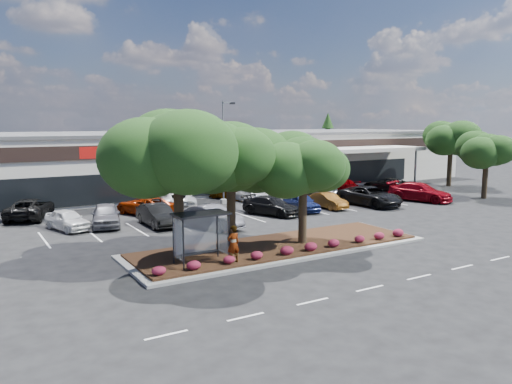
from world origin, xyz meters
TOP-DOWN VIEW (x-y plane):
  - ground at (0.00, 0.00)m, footprint 160.00×160.00m
  - retail_store at (0.06, 33.91)m, footprint 80.40×25.20m
  - landscape_island at (-2.00, 4.00)m, footprint 18.00×6.00m
  - lane_markings at (-0.14, 10.42)m, footprint 33.12×20.06m
  - shrub_row at (-2.00, 1.90)m, footprint 17.00×0.80m
  - bus_shelter at (-7.50, 2.95)m, footprint 2.75×1.55m
  - island_tree_west at (-8.00, 4.50)m, footprint 7.20×7.20m
  - island_tree_mid at (-4.50, 5.20)m, footprint 6.60×6.60m
  - island_tree_east at (-0.50, 3.70)m, footprint 5.80×5.80m
  - tree_east_near at (26.00, 10.00)m, footprint 5.60×5.60m
  - tree_east_far at (31.00, 18.00)m, footprint 6.40×6.40m
  - conifer_north_east at (34.00, 44.00)m, footprint 3.96×3.96m
  - person_waiting at (-6.09, 2.02)m, footprint 0.73×0.50m
  - light_pole at (2.85, 20.29)m, footprint 1.38×0.87m
  - car_0 at (-11.62, 15.82)m, footprint 2.81×4.46m
  - car_1 at (-9.04, 15.68)m, footprint 3.02×5.09m
  - car_2 at (-5.85, 13.93)m, footprint 1.70×4.75m
  - car_3 at (-2.83, 11.15)m, footprint 3.17×5.10m
  - car_4 at (3.49, 13.33)m, footprint 3.76×5.44m
  - car_5 at (9.30, 13.39)m, footprint 1.45×4.05m
  - car_6 at (6.58, 13.49)m, footprint 2.32×4.51m
  - car_7 at (13.47, 12.62)m, footprint 3.34×6.33m
  - car_8 at (19.33, 12.07)m, footprint 4.23×6.38m
  - car_9 at (-13.32, 21.50)m, footprint 4.59×6.29m
  - car_10 at (-5.14, 18.71)m, footprint 4.22×5.80m
  - car_11 at (-2.35, 19.08)m, footprint 1.82×4.29m
  - car_12 at (-2.00, 19.67)m, footprint 4.67×6.79m
  - car_13 at (5.20, 19.97)m, footprint 2.17×4.51m
  - car_14 at (4.71, 22.42)m, footprint 3.72×5.24m
  - car_15 at (13.74, 20.07)m, footprint 2.40×4.65m
  - car_16 at (16.48, 20.12)m, footprint 3.29×5.61m
  - car_17 at (21.89, 18.85)m, footprint 3.53×5.52m

SIDE VIEW (x-z plane):
  - ground at x=0.00m, z-range 0.00..0.00m
  - lane_markings at x=-0.14m, z-range 0.00..0.01m
  - landscape_island at x=-2.00m, z-range -0.01..0.25m
  - shrub_row at x=-2.00m, z-range 0.26..0.76m
  - car_5 at x=9.30m, z-range 0.00..1.33m
  - car_14 at x=4.71m, z-range 0.00..1.41m
  - car_0 at x=-11.62m, z-range 0.00..1.41m
  - car_17 at x=21.89m, z-range 0.00..1.42m
  - car_11 at x=-2.35m, z-range 0.00..1.45m
  - car_4 at x=3.49m, z-range 0.00..1.46m
  - car_10 at x=-5.14m, z-range 0.00..1.47m
  - car_6 at x=6.58m, z-range 0.00..1.47m
  - car_13 at x=5.20m, z-range 0.00..1.49m
  - car_15 at x=13.74m, z-range 0.00..1.51m
  - car_16 at x=16.48m, z-range 0.00..1.53m
  - car_2 at x=-5.85m, z-range 0.00..1.56m
  - car_3 at x=-2.83m, z-range 0.00..1.59m
  - car_9 at x=-13.32m, z-range 0.00..1.59m
  - car_1 at x=-9.04m, z-range 0.00..1.62m
  - car_7 at x=13.47m, z-range 0.00..1.70m
  - car_8 at x=19.33m, z-range 0.00..1.72m
  - car_12 at x=-2.00m, z-range 0.00..1.72m
  - person_waiting at x=-6.09m, z-range 0.26..2.20m
  - bus_shelter at x=-7.50m, z-range 1.01..3.60m
  - retail_store at x=0.06m, z-range 0.03..6.28m
  - tree_east_near at x=26.00m, z-range 0.00..6.51m
  - island_tree_east at x=-0.50m, z-range 0.26..6.76m
  - tree_east_far at x=31.00m, z-range 0.00..7.62m
  - island_tree_mid at x=-4.50m, z-range 0.26..7.58m
  - light_pole at x=2.85m, z-range -0.54..8.73m
  - island_tree_west at x=-8.00m, z-range 0.26..8.15m
  - conifer_north_east at x=34.00m, z-range 0.00..9.00m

